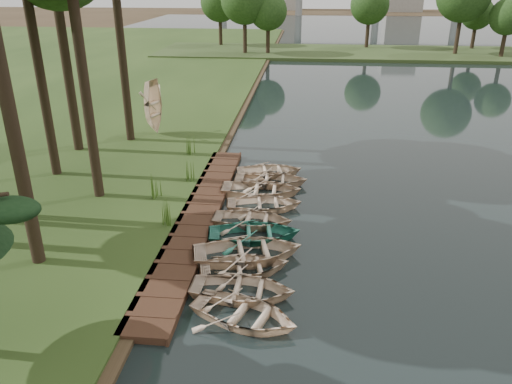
# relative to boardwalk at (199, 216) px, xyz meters

# --- Properties ---
(ground) EXTENTS (300.00, 300.00, 0.00)m
(ground) POSITION_rel_boardwalk_xyz_m (1.60, 0.00, -0.15)
(ground) COLOR #3D2F1D
(boardwalk) EXTENTS (1.60, 16.00, 0.30)m
(boardwalk) POSITION_rel_boardwalk_xyz_m (0.00, 0.00, 0.00)
(boardwalk) COLOR #392216
(boardwalk) RESTS_ON ground
(peninsula) EXTENTS (50.00, 14.00, 0.45)m
(peninsula) POSITION_rel_boardwalk_xyz_m (9.60, 50.00, 0.08)
(peninsula) COLOR #33461F
(peninsula) RESTS_ON ground
(far_trees) EXTENTS (45.60, 5.60, 8.80)m
(far_trees) POSITION_rel_boardwalk_xyz_m (6.27, 50.00, 6.28)
(far_trees) COLOR black
(far_trees) RESTS_ON peninsula
(rowboat_0) EXTENTS (3.97, 3.39, 0.69)m
(rowboat_0) POSITION_rel_boardwalk_xyz_m (2.78, -6.68, 0.25)
(rowboat_0) COLOR beige
(rowboat_0) RESTS_ON water
(rowboat_1) EXTENTS (3.50, 2.56, 0.71)m
(rowboat_1) POSITION_rel_boardwalk_xyz_m (2.57, -5.44, 0.25)
(rowboat_1) COLOR beige
(rowboat_1) RESTS_ON water
(rowboat_2) EXTENTS (3.62, 2.97, 0.65)m
(rowboat_2) POSITION_rel_boardwalk_xyz_m (2.46, -4.03, 0.23)
(rowboat_2) COLOR beige
(rowboat_2) RESTS_ON water
(rowboat_3) EXTENTS (4.60, 3.77, 0.83)m
(rowboat_3) POSITION_rel_boardwalk_xyz_m (2.48, -3.11, 0.32)
(rowboat_3) COLOR beige
(rowboat_3) RESTS_ON water
(rowboat_4) EXTENTS (3.97, 3.11, 0.75)m
(rowboat_4) POSITION_rel_boardwalk_xyz_m (2.56, -1.63, 0.27)
(rowboat_4) COLOR teal
(rowboat_4) RESTS_ON water
(rowboat_5) EXTENTS (3.41, 2.51, 0.68)m
(rowboat_5) POSITION_rel_boardwalk_xyz_m (2.34, -0.40, 0.24)
(rowboat_5) COLOR beige
(rowboat_5) RESTS_ON water
(rowboat_6) EXTENTS (3.64, 2.82, 0.69)m
(rowboat_6) POSITION_rel_boardwalk_xyz_m (2.70, 1.21, 0.25)
(rowboat_6) COLOR beige
(rowboat_6) RESTS_ON water
(rowboat_7) EXTENTS (3.80, 2.73, 0.78)m
(rowboat_7) POSITION_rel_boardwalk_xyz_m (2.43, 2.74, 0.29)
(rowboat_7) COLOR beige
(rowboat_7) RESTS_ON water
(rowboat_8) EXTENTS (3.63, 2.62, 0.75)m
(rowboat_8) POSITION_rel_boardwalk_xyz_m (2.79, 4.01, 0.27)
(rowboat_8) COLOR beige
(rowboat_8) RESTS_ON water
(rowboat_9) EXTENTS (3.82, 3.06, 0.70)m
(rowboat_9) POSITION_rel_boardwalk_xyz_m (2.62, 5.27, 0.25)
(rowboat_9) COLOR beige
(rowboat_9) RESTS_ON water
(stored_rowboat) EXTENTS (3.92, 3.19, 0.71)m
(stored_rowboat) POSITION_rel_boardwalk_xyz_m (-5.13, 11.28, 0.51)
(stored_rowboat) COLOR beige
(stored_rowboat) RESTS_ON bank
(reeds_0) EXTENTS (0.60, 0.60, 1.14)m
(reeds_0) POSITION_rel_boardwalk_xyz_m (-1.00, -1.12, 0.72)
(reeds_0) COLOR #3F661E
(reeds_0) RESTS_ON bank
(reeds_1) EXTENTS (0.60, 0.60, 1.11)m
(reeds_1) POSITION_rel_boardwalk_xyz_m (-1.15, 3.68, 0.70)
(reeds_1) COLOR #3F661E
(reeds_1) RESTS_ON bank
(reeds_2) EXTENTS (0.60, 0.60, 1.09)m
(reeds_2) POSITION_rel_boardwalk_xyz_m (-2.32, 1.42, 0.69)
(reeds_2) COLOR #3F661E
(reeds_2) RESTS_ON bank
(reeds_3) EXTENTS (0.60, 0.60, 1.11)m
(reeds_3) POSITION_rel_boardwalk_xyz_m (-2.04, 7.57, 0.71)
(reeds_3) COLOR #3F661E
(reeds_3) RESTS_ON bank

